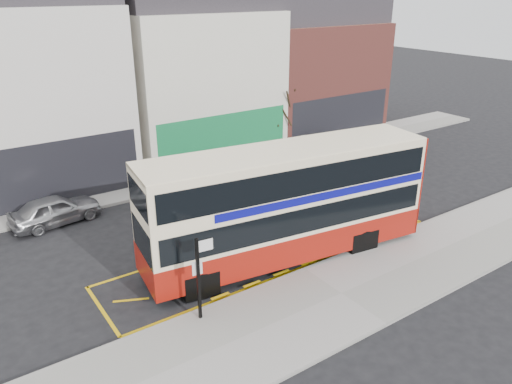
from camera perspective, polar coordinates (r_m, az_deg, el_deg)
ground at (r=19.10m, az=4.89°, el=-8.62°), size 120.00×120.00×0.00m
pavement at (r=17.64m, az=9.72°, el=-11.51°), size 40.00×4.00×0.15m
kerb at (r=18.81m, az=5.63°, el=-8.90°), size 40.00×0.15×0.15m
far_pavement at (r=27.54m, az=-9.70°, el=1.44°), size 50.00×3.00×0.15m
road_markings at (r=20.17m, az=2.01°, el=-6.69°), size 14.00×3.40×0.01m
terrace_left at (r=28.29m, az=-24.35°, el=11.41°), size 8.00×8.01×11.80m
terrace_green_shop at (r=31.22m, az=-7.62°, el=13.58°), size 9.00×8.01×11.30m
terrace_right at (r=36.25m, az=5.52°, el=14.12°), size 9.00×8.01×10.30m
double_decker_bus at (r=18.74m, az=3.58°, el=-1.19°), size 11.31×4.01×4.42m
bus_stop_post at (r=15.43m, az=-6.43°, el=-8.91°), size 0.69×0.17×2.80m
car_silver at (r=23.80m, az=-21.98°, el=-1.90°), size 4.07×2.07×1.33m
car_grey at (r=25.51m, az=-8.29°, el=1.09°), size 3.84×1.66×1.23m
car_white at (r=31.25m, az=10.08°, el=5.31°), size 5.53×3.00×1.52m
street_tree_right at (r=30.96m, az=2.85°, el=10.78°), size 2.40×2.40×5.19m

